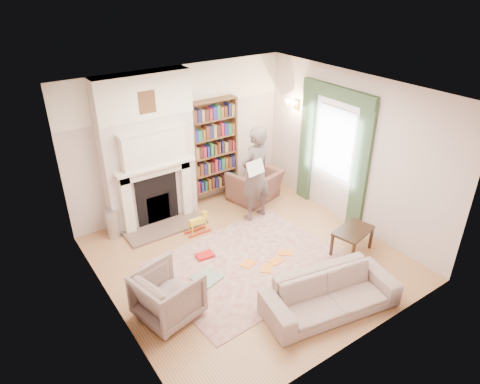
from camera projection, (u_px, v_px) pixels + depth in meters
floor at (248, 258)px, 7.19m from camera, size 4.50×4.50×0.00m
ceiling at (250, 93)px, 5.87m from camera, size 4.50×4.50×0.00m
wall_back at (181, 140)px, 8.16m from camera, size 4.50×0.00×4.50m
wall_front at (364, 257)px, 4.89m from camera, size 4.50×0.00×4.50m
wall_left at (105, 230)px, 5.40m from camera, size 0.00×4.50×4.50m
wall_right at (351, 152)px, 7.65m from camera, size 0.00×4.50×4.50m
fireplace at (149, 153)px, 7.65m from camera, size 1.70×0.58×2.80m
bookcase at (214, 146)px, 8.50m from camera, size 1.00×0.24×1.85m
window at (335, 142)px, 7.91m from camera, size 0.02×0.90×1.30m
curtain_left at (361, 168)px, 7.51m from camera, size 0.07×0.32×2.40m
curtain_right at (307, 144)px, 8.52m from camera, size 0.07×0.32×2.40m
pelmet at (338, 93)px, 7.45m from camera, size 0.09×1.70×0.24m
wall_sconce at (289, 106)px, 8.40m from camera, size 0.20×0.24×0.24m
rug at (249, 263)px, 7.05m from camera, size 3.02×2.40×0.01m
armchair_reading at (255, 185)px, 8.87m from camera, size 1.16×1.07×0.63m
armchair_left at (168, 295)px, 5.85m from camera, size 0.95×0.93×0.73m
sofa at (330, 294)px, 5.99m from camera, size 2.04×1.10×0.56m
man_reading at (255, 174)px, 7.92m from camera, size 0.73×0.53×1.86m
newspaper at (255, 168)px, 7.58m from camera, size 0.39×0.16×0.25m
coffee_table at (352, 241)px, 7.24m from camera, size 0.79×0.60×0.45m
paraffin_heater at (113, 224)px, 7.63m from camera, size 0.24×0.24×0.55m
rocking_horse at (197, 223)px, 7.76m from camera, size 0.47×0.19×0.41m
board_game at (207, 278)px, 6.70m from camera, size 0.48×0.48×0.03m
game_box_lid at (205, 255)px, 7.19m from camera, size 0.31×0.23×0.05m
comic_annuals at (269, 261)px, 7.08m from camera, size 0.99×0.54×0.02m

